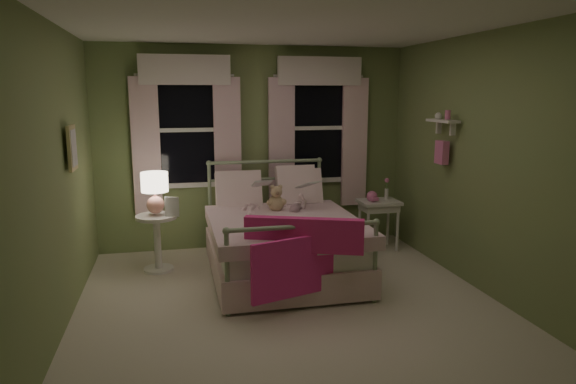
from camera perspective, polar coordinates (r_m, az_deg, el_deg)
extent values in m
plane|color=beige|center=(5.02, 0.28, -12.55)|extent=(4.20, 4.20, 0.00)
plane|color=white|center=(4.65, 0.31, 18.35)|extent=(4.20, 4.20, 0.00)
plane|color=#728D54|center=(6.70, -3.80, 4.89)|extent=(4.00, 0.00, 4.00)
plane|color=#728D54|center=(2.70, 10.51, -4.27)|extent=(4.00, 0.00, 4.00)
plane|color=#728D54|center=(4.64, -24.54, 1.26)|extent=(0.00, 4.20, 4.20)
plane|color=#728D54|center=(5.47, 21.19, 2.83)|extent=(0.00, 4.20, 4.20)
cube|color=white|center=(5.72, -0.72, -5.12)|extent=(1.44, 1.94, 0.26)
cube|color=white|center=(5.79, -0.71, -7.41)|extent=(1.54, 2.02, 0.30)
cube|color=white|center=(5.53, -0.39, -3.75)|extent=(1.58, 1.75, 0.14)
cylinder|color=#9EB793|center=(5.65, -7.61, -6.68)|extent=(0.04, 1.90, 0.04)
cylinder|color=#9EB793|center=(5.93, 5.85, -5.80)|extent=(0.04, 1.90, 0.04)
cylinder|color=#9EB793|center=(6.52, -8.65, -1.85)|extent=(0.04, 0.04, 1.15)
cylinder|color=#9EB793|center=(6.76, 3.44, -1.27)|extent=(0.04, 0.04, 1.15)
sphere|color=#9EB793|center=(6.42, -8.79, 3.17)|extent=(0.07, 0.07, 0.07)
sphere|color=#9EB793|center=(6.67, 3.49, 3.56)|extent=(0.07, 0.07, 0.07)
cylinder|color=#9EB793|center=(6.50, -2.53, 3.39)|extent=(1.42, 0.04, 0.04)
cylinder|color=#9EB793|center=(6.54, -2.52, 1.48)|extent=(1.38, 0.03, 0.03)
cylinder|color=#9EB793|center=(4.71, -6.77, -9.03)|extent=(0.04, 0.04, 0.80)
cylinder|color=#9EB793|center=(5.04, 9.64, -7.74)|extent=(0.04, 0.04, 0.80)
sphere|color=#9EB793|center=(4.59, -6.88, -4.32)|extent=(0.07, 0.07, 0.07)
sphere|color=#9EB793|center=(4.93, 9.79, -3.33)|extent=(0.07, 0.07, 0.07)
cylinder|color=#9EB793|center=(4.71, 1.76, -3.85)|extent=(1.42, 0.04, 0.04)
cube|color=white|center=(6.24, -5.49, -0.23)|extent=(0.55, 0.32, 0.57)
cube|color=white|center=(6.38, 1.29, 0.06)|extent=(0.55, 0.32, 0.57)
cube|color=white|center=(6.35, 0.86, 0.75)|extent=(0.48, 0.30, 0.51)
cube|color=#D62977|center=(4.73, 1.76, -4.79)|extent=(1.06, 0.49, 0.32)
cube|color=#F42F94|center=(4.74, 1.95, -8.15)|extent=(1.06, 0.37, 0.55)
imported|color=#F7D1DD|center=(5.99, -4.25, 0.38)|extent=(0.27, 0.20, 0.68)
imported|color=#F7D1DD|center=(6.10, 0.96, 0.58)|extent=(0.40, 0.36, 0.67)
imported|color=beige|center=(5.74, -3.88, 0.47)|extent=(0.20, 0.12, 0.26)
imported|color=beige|center=(5.86, 1.54, 0.28)|extent=(0.22, 0.18, 0.26)
sphere|color=tan|center=(5.92, -1.33, -1.27)|extent=(0.19, 0.19, 0.19)
sphere|color=tan|center=(5.88, -1.30, 0.02)|extent=(0.13, 0.13, 0.13)
sphere|color=tan|center=(5.86, -1.73, 0.53)|extent=(0.05, 0.05, 0.05)
sphere|color=tan|center=(5.87, -0.87, 0.57)|extent=(0.05, 0.05, 0.05)
sphere|color=tan|center=(5.87, -2.04, -1.18)|extent=(0.07, 0.07, 0.07)
sphere|color=tan|center=(5.91, -0.52, -1.11)|extent=(0.07, 0.07, 0.07)
sphere|color=#8C6B51|center=(5.82, -1.19, -0.12)|extent=(0.05, 0.05, 0.05)
cylinder|color=white|center=(5.97, -14.43, -2.70)|extent=(0.46, 0.46, 0.04)
cylinder|color=white|center=(6.05, -14.30, -5.55)|extent=(0.08, 0.08, 0.60)
cylinder|color=white|center=(6.14, -14.16, -8.29)|extent=(0.34, 0.34, 0.03)
sphere|color=#E9998A|center=(5.94, -14.50, -1.38)|extent=(0.20, 0.20, 0.20)
cylinder|color=pink|center=(5.92, -14.55, -0.25)|extent=(0.03, 0.03, 0.12)
cylinder|color=#FFEAC6|center=(5.89, -14.62, 1.09)|extent=(0.30, 0.30, 0.22)
imported|color=beige|center=(5.88, -13.49, -2.57)|extent=(0.23, 0.27, 0.02)
cube|color=white|center=(6.67, 10.08, -1.11)|extent=(0.50, 0.40, 0.04)
cube|color=white|center=(6.69, 10.06, -1.70)|extent=(0.44, 0.34, 0.08)
cylinder|color=white|center=(6.54, 8.88, -4.21)|extent=(0.04, 0.04, 0.60)
cylinder|color=white|center=(6.69, 12.07, -3.96)|extent=(0.04, 0.04, 0.60)
cylinder|color=white|center=(6.81, 7.95, -3.57)|extent=(0.04, 0.04, 0.60)
cylinder|color=white|center=(6.96, 11.04, -3.36)|extent=(0.04, 0.04, 0.60)
sphere|color=pink|center=(6.62, 9.31, -0.47)|extent=(0.14, 0.14, 0.14)
cube|color=pink|center=(6.54, 9.60, -0.80)|extent=(0.10, 0.05, 0.04)
cylinder|color=white|center=(6.75, 10.88, -0.23)|extent=(0.05, 0.05, 0.14)
cylinder|color=#4C7F3F|center=(6.73, 10.92, 0.69)|extent=(0.01, 0.01, 0.12)
sphere|color=pink|center=(6.71, 10.94, 1.28)|extent=(0.06, 0.06, 0.06)
cube|color=black|center=(6.59, -11.18, 6.79)|extent=(0.76, 0.02, 1.35)
cube|color=white|center=(6.56, -11.40, 12.89)|extent=(0.84, 0.05, 0.06)
cube|color=white|center=(6.65, -10.95, 0.76)|extent=(0.84, 0.05, 0.06)
cube|color=white|center=(6.57, -14.68, 6.63)|extent=(0.06, 0.05, 1.40)
cube|color=white|center=(6.59, -7.67, 6.90)|extent=(0.06, 0.05, 1.40)
cube|color=white|center=(6.57, -11.17, 6.78)|extent=(0.76, 0.04, 0.05)
cube|color=white|center=(6.54, -15.49, 4.82)|extent=(0.34, 0.06, 1.70)
cube|color=silver|center=(6.57, -6.72, 5.16)|extent=(0.34, 0.06, 1.70)
cube|color=white|center=(6.49, -11.40, 13.17)|extent=(1.10, 0.08, 0.36)
cylinder|color=white|center=(6.53, -11.39, 12.63)|extent=(1.20, 0.03, 0.03)
cube|color=black|center=(6.85, 3.28, 7.13)|extent=(0.76, 0.02, 1.35)
cube|color=white|center=(6.82, 3.39, 12.99)|extent=(0.84, 0.05, 0.06)
cube|color=white|center=(6.92, 3.26, 1.32)|extent=(0.84, 0.05, 0.06)
cube|color=white|center=(6.73, 0.03, 7.08)|extent=(0.06, 0.05, 1.40)
cube|color=white|center=(6.96, 6.52, 7.13)|extent=(0.06, 0.05, 1.40)
cube|color=white|center=(6.83, 3.33, 7.12)|extent=(0.76, 0.04, 0.05)
cube|color=white|center=(6.69, -0.72, 5.33)|extent=(0.34, 0.06, 1.70)
cube|color=white|center=(6.96, 7.38, 5.46)|extent=(0.34, 0.06, 1.70)
cube|color=white|center=(6.76, 3.55, 13.26)|extent=(1.10, 0.08, 0.36)
cylinder|color=white|center=(6.80, 3.45, 12.74)|extent=(1.20, 0.03, 0.03)
cube|color=white|center=(5.97, 16.81, 7.57)|extent=(0.15, 0.50, 0.03)
cube|color=white|center=(5.86, 17.84, 6.68)|extent=(0.06, 0.03, 0.14)
cube|color=white|center=(6.12, 16.41, 6.92)|extent=(0.06, 0.03, 0.14)
cylinder|color=pink|center=(5.88, 17.33, 8.19)|extent=(0.06, 0.06, 0.10)
sphere|color=white|center=(6.05, 16.37, 8.11)|extent=(0.08, 0.08, 0.08)
cube|color=pink|center=(6.00, 16.71, 4.24)|extent=(0.08, 0.18, 0.26)
cube|color=beige|center=(5.19, -22.88, 4.54)|extent=(0.03, 0.32, 0.42)
cube|color=silver|center=(5.19, -22.71, 4.55)|extent=(0.01, 0.25, 0.34)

